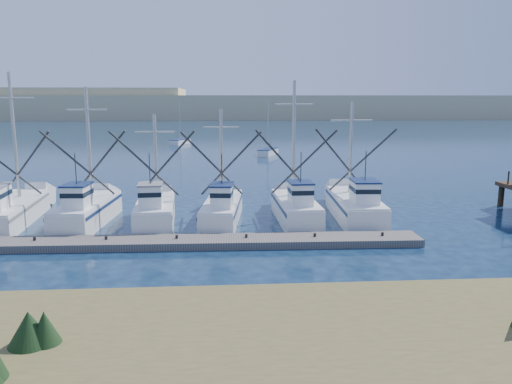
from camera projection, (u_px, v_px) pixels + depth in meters
ground at (295, 279)px, 23.42m from camera, size 500.00×500.00×0.00m
floating_dock at (142, 243)px, 28.57m from camera, size 32.29×2.77×0.43m
dune_ridge at (227, 107)px, 228.46m from camera, size 360.00×60.00×10.00m
trawler_fleet at (158, 210)px, 33.62m from camera, size 31.45×9.62×10.13m
sailboat_near at (268, 152)px, 75.51m from camera, size 3.60×5.51×8.10m
sailboat_far at (180, 142)px, 93.95m from camera, size 3.71×5.91×8.10m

